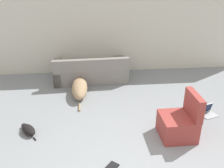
{
  "coord_description": "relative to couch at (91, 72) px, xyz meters",
  "views": [
    {
      "loc": [
        -0.7,
        -2.58,
        2.82
      ],
      "look_at": [
        -0.27,
        1.93,
        0.71
      ],
      "focal_mm": 40.0,
      "sensor_mm": 36.0,
      "label": 1
    }
  ],
  "objects": [
    {
      "name": "side_chair",
      "position": [
        1.56,
        -2.7,
        0.04
      ],
      "size": [
        0.63,
        0.62,
        0.86
      ],
      "rotation": [
        0.0,
        0.0,
        4.73
      ],
      "color": "#993833",
      "rests_on": "ground_plane"
    },
    {
      "name": "book_black",
      "position": [
        0.25,
        -3.4,
        -0.23
      ],
      "size": [
        0.26,
        0.28,
        0.02
      ],
      "rotation": [
        0.0,
        0.0,
        0.88
      ],
      "color": "black",
      "rests_on": "ground_plane"
    },
    {
      "name": "cat",
      "position": [
        -1.22,
        -2.34,
        -0.17
      ],
      "size": [
        0.39,
        0.51,
        0.15
      ],
      "rotation": [
        0.0,
        0.0,
        2.17
      ],
      "color": "black",
      "rests_on": "ground_plane"
    },
    {
      "name": "wall_back",
      "position": [
        0.68,
        0.66,
        1.01
      ],
      "size": [
        7.75,
        0.06,
        2.51
      ],
      "color": "beige",
      "rests_on": "ground_plane"
    },
    {
      "name": "couch",
      "position": [
        0.0,
        0.0,
        0.0
      ],
      "size": [
        2.0,
        0.99,
        0.73
      ],
      "rotation": [
        0.0,
        0.0,
        3.18
      ],
      "color": "gray",
      "rests_on": "ground_plane"
    },
    {
      "name": "dog",
      "position": [
        -0.29,
        -0.76,
        -0.08
      ],
      "size": [
        0.39,
        1.6,
        0.33
      ],
      "rotation": [
        0.0,
        0.0,
        1.58
      ],
      "color": "#A38460",
      "rests_on": "ground_plane"
    },
    {
      "name": "laptop_open",
      "position": [
        2.42,
        -2.02,
        -0.17
      ],
      "size": [
        0.38,
        0.35,
        0.22
      ],
      "rotation": [
        0.0,
        0.0,
        0.32
      ],
      "color": "#B7B7BC",
      "rests_on": "ground_plane"
    }
  ]
}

